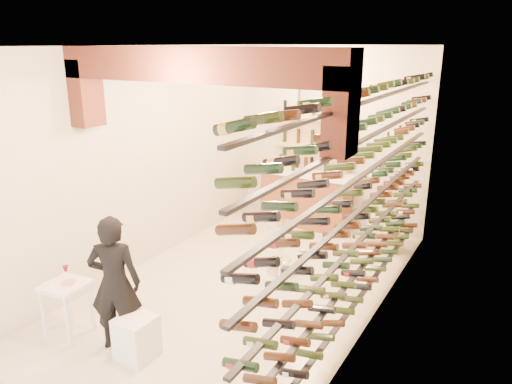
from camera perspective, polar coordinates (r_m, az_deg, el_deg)
ground at (r=6.85m, az=-1.28°, el=-11.10°), size 6.00×6.00×0.00m
room_shell at (r=5.90m, az=-2.75°, el=7.46°), size 3.52×6.02×3.21m
wine_rack at (r=5.65m, az=12.00°, el=-0.66°), size 0.32×5.70×2.56m
back_counter at (r=8.94m, az=5.88°, el=-0.58°), size 1.70×0.62×1.29m
back_shelving at (r=8.99m, az=6.64°, el=3.69°), size 1.40×0.31×2.73m
tasting_table at (r=6.00m, az=-21.35°, el=-10.97°), size 0.49×0.49×0.79m
white_stool at (r=5.55m, az=-13.81°, el=-16.22°), size 0.39×0.39×0.47m
person at (r=5.52m, az=-16.23°, el=-10.22°), size 0.67×0.59×1.53m
chrome_barstool at (r=7.04m, az=2.92°, el=-6.18°), size 0.41×0.41×0.79m
crate_lower at (r=8.19m, az=14.56°, el=-5.58°), size 0.60×0.49×0.31m
crate_upper at (r=8.08m, az=14.71°, el=-3.75°), size 0.49×0.41×0.25m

